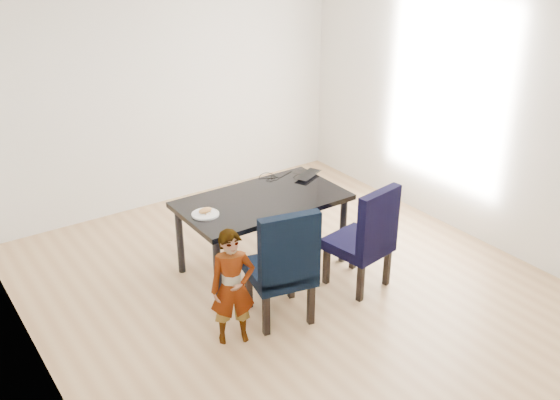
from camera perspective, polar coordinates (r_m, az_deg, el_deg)
floor at (r=5.99m, az=1.10°, el=-8.10°), size 4.50×5.00×0.01m
wall_back at (r=7.45m, az=-10.29°, el=9.69°), size 4.50×0.01×2.70m
wall_front at (r=3.85m, az=23.79°, el=-7.26°), size 4.50×0.01×2.70m
wall_left at (r=4.55m, az=-22.52°, el=-2.00°), size 0.01×5.00×2.70m
wall_right at (r=6.88m, az=16.78°, el=7.74°), size 0.01×5.00×2.70m
dining_table at (r=6.16m, az=-1.59°, el=-3.04°), size 1.60×0.90×0.75m
chair_left at (r=5.34m, az=-0.07°, el=-5.67°), size 0.63×0.64×1.08m
chair_right at (r=5.84m, az=7.19°, el=-3.25°), size 0.58×0.59×1.04m
child at (r=5.08m, az=-4.35°, el=-7.98°), size 0.43×0.36×1.01m
plate at (r=5.71m, az=-6.84°, el=-1.29°), size 0.28×0.28×0.01m
sandwich at (r=5.70m, az=-6.86°, el=-0.95°), size 0.14×0.09×0.05m
laptop at (r=6.51m, az=2.19°, el=2.36°), size 0.41×0.35×0.03m
cable_tangle at (r=6.42m, az=-0.66°, el=1.93°), size 0.18×0.18×0.01m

